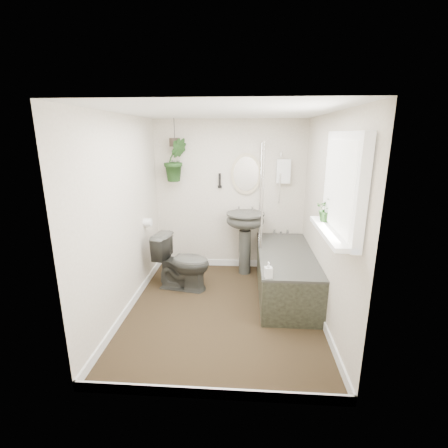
{
  "coord_description": "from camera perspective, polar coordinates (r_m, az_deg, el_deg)",
  "views": [
    {
      "loc": [
        0.26,
        -3.54,
        2.07
      ],
      "look_at": [
        0.0,
        0.15,
        1.05
      ],
      "focal_mm": 26.0,
      "sensor_mm": 36.0,
      "label": 1
    }
  ],
  "objects": [
    {
      "name": "floor",
      "position": [
        4.12,
        -0.15,
        -14.94
      ],
      "size": [
        2.3,
        2.8,
        0.02
      ],
      "primitive_type": "cube",
      "color": "black",
      "rests_on": "ground"
    },
    {
      "name": "ceiling",
      "position": [
        3.56,
        -0.18,
        19.26
      ],
      "size": [
        2.3,
        2.8,
        0.02
      ],
      "primitive_type": "cube",
      "color": "white",
      "rests_on": "ground"
    },
    {
      "name": "wall_back",
      "position": [
        5.05,
        0.99,
        4.91
      ],
      "size": [
        2.3,
        0.02,
        2.3
      ],
      "primitive_type": "cube",
      "color": "beige",
      "rests_on": "ground"
    },
    {
      "name": "wall_front",
      "position": [
        2.34,
        -2.67,
        -7.83
      ],
      "size": [
        2.3,
        0.02,
        2.3
      ],
      "primitive_type": "cube",
      "color": "beige",
      "rests_on": "ground"
    },
    {
      "name": "wall_left",
      "position": [
        3.93,
        -17.3,
        1.14
      ],
      "size": [
        0.02,
        2.8,
        2.3
      ],
      "primitive_type": "cube",
      "color": "beige",
      "rests_on": "ground"
    },
    {
      "name": "wall_right",
      "position": [
        3.77,
        17.7,
        0.53
      ],
      "size": [
        0.02,
        2.8,
        2.3
      ],
      "primitive_type": "cube",
      "color": "beige",
      "rests_on": "ground"
    },
    {
      "name": "skirting",
      "position": [
        4.09,
        -0.15,
        -14.21
      ],
      "size": [
        2.3,
        2.8,
        0.1
      ],
      "primitive_type": "cube",
      "color": "white",
      "rests_on": "floor"
    },
    {
      "name": "bathtub",
      "position": [
        4.45,
        10.76,
        -8.45
      ],
      "size": [
        0.72,
        1.72,
        0.58
      ],
      "primitive_type": null,
      "color": "#363732",
      "rests_on": "floor"
    },
    {
      "name": "bath_screen",
      "position": [
        4.61,
        6.6,
        5.44
      ],
      "size": [
        0.04,
        0.72,
        1.4
      ],
      "primitive_type": null,
      "color": "silver",
      "rests_on": "bathtub"
    },
    {
      "name": "shower_box",
      "position": [
        4.94,
        10.4,
        9.13
      ],
      "size": [
        0.2,
        0.1,
        0.35
      ],
      "primitive_type": "cube",
      "color": "white",
      "rests_on": "wall_back"
    },
    {
      "name": "oval_mirror",
      "position": [
        4.95,
        3.91,
        8.76
      ],
      "size": [
        0.46,
        0.03,
        0.62
      ],
      "primitive_type": "ellipsoid",
      "color": "#C8B690",
      "rests_on": "wall_back"
    },
    {
      "name": "wall_sconce",
      "position": [
        4.97,
        -0.77,
        7.66
      ],
      "size": [
        0.04,
        0.04,
        0.22
      ],
      "primitive_type": "cylinder",
      "color": "black",
      "rests_on": "wall_back"
    },
    {
      "name": "toilet_roll_holder",
      "position": [
        4.61,
        -13.29,
        0.27
      ],
      "size": [
        0.11,
        0.11,
        0.11
      ],
      "primitive_type": "cylinder",
      "rotation": [
        0.0,
        1.57,
        0.0
      ],
      "color": "white",
      "rests_on": "wall_left"
    },
    {
      "name": "window_recess",
      "position": [
        2.99,
        20.23,
        6.37
      ],
      "size": [
        0.08,
        1.0,
        0.9
      ],
      "primitive_type": "cube",
      "color": "white",
      "rests_on": "wall_right"
    },
    {
      "name": "window_sill",
      "position": [
        3.06,
        18.25,
        -1.34
      ],
      "size": [
        0.18,
        1.0,
        0.04
      ],
      "primitive_type": "cube",
      "color": "white",
      "rests_on": "wall_right"
    },
    {
      "name": "window_blinds",
      "position": [
        2.98,
        19.39,
        6.41
      ],
      "size": [
        0.01,
        0.86,
        0.76
      ],
      "primitive_type": "cube",
      "color": "white",
      "rests_on": "wall_right"
    },
    {
      "name": "toilet",
      "position": [
        4.52,
        -7.3,
        -6.63
      ],
      "size": [
        0.82,
        0.56,
        0.77
      ],
      "primitive_type": "imported",
      "rotation": [
        0.0,
        0.0,
        1.39
      ],
      "color": "#363732",
      "rests_on": "floor"
    },
    {
      "name": "pedestal_sink",
      "position": [
        4.93,
        3.69,
        -3.4
      ],
      "size": [
        0.58,
        0.5,
        0.96
      ],
      "primitive_type": null,
      "rotation": [
        0.0,
        0.0,
        -0.03
      ],
      "color": "#363732",
      "rests_on": "floor"
    },
    {
      "name": "sill_plant",
      "position": [
        3.32,
        17.73,
        2.51
      ],
      "size": [
        0.25,
        0.23,
        0.24
      ],
      "primitive_type": "imported",
      "rotation": [
        0.0,
        0.0,
        -0.18
      ],
      "color": "black",
      "rests_on": "window_sill"
    },
    {
      "name": "hanging_plant",
      "position": [
        4.92,
        -8.52,
        11.07
      ],
      "size": [
        0.43,
        0.39,
        0.63
      ],
      "primitive_type": "imported",
      "rotation": [
        0.0,
        0.0,
        0.39
      ],
      "color": "black",
      "rests_on": "ceiling"
    },
    {
      "name": "soap_bottle",
      "position": [
        3.55,
        7.81,
        -7.99
      ],
      "size": [
        0.09,
        0.09,
        0.18
      ],
      "primitive_type": "imported",
      "rotation": [
        0.0,
        0.0,
        0.17
      ],
      "color": "black",
      "rests_on": "bathtub"
    },
    {
      "name": "hanging_pot",
      "position": [
        4.91,
        -8.65,
        14.03
      ],
      "size": [
        0.16,
        0.16,
        0.12
      ],
      "primitive_type": "cylinder",
      "color": "#352921",
      "rests_on": "ceiling"
    }
  ]
}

